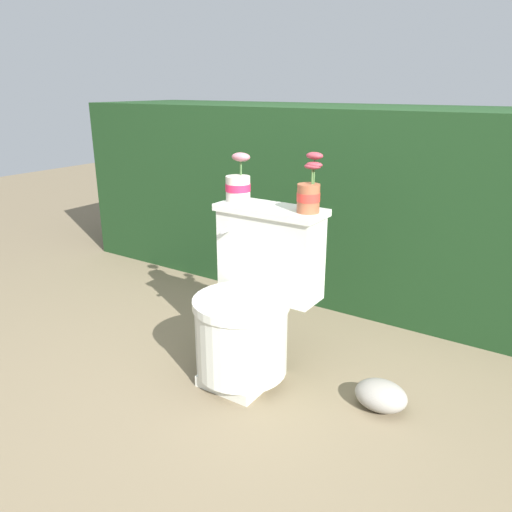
# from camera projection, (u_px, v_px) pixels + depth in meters

# --- Properties ---
(ground_plane) EXTENTS (12.00, 12.00, 0.00)m
(ground_plane) POSITION_uv_depth(u_px,v_px,m) (257.00, 388.00, 2.15)
(ground_plane) COLOR #75664C
(hedge_backdrop) EXTENTS (4.10, 0.89, 1.13)m
(hedge_backdrop) POSITION_uv_depth(u_px,v_px,m) (379.00, 203.00, 3.03)
(hedge_backdrop) COLOR #193819
(hedge_backdrop) RESTS_ON ground
(toilet) EXTENTS (0.49, 0.54, 0.74)m
(toilet) POSITION_uv_depth(u_px,v_px,m) (252.00, 304.00, 2.19)
(toilet) COLOR silver
(toilet) RESTS_ON ground
(potted_plant_left) EXTENTS (0.11, 0.12, 0.21)m
(potted_plant_left) POSITION_uv_depth(u_px,v_px,m) (238.00, 184.00, 2.25)
(potted_plant_left) COLOR beige
(potted_plant_left) RESTS_ON toilet
(potted_plant_midleft) EXTENTS (0.10, 0.11, 0.24)m
(potted_plant_midleft) POSITION_uv_depth(u_px,v_px,m) (309.00, 192.00, 2.04)
(potted_plant_midleft) COLOR #9E5638
(potted_plant_midleft) RESTS_ON toilet
(garden_stone) EXTENTS (0.21, 0.17, 0.12)m
(garden_stone) POSITION_uv_depth(u_px,v_px,m) (381.00, 395.00, 2.01)
(garden_stone) COLOR gray
(garden_stone) RESTS_ON ground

